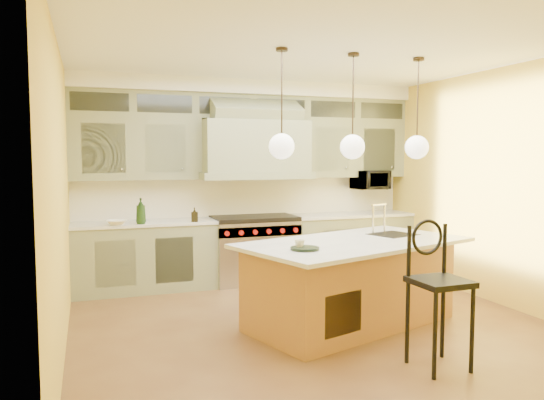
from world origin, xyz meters
name	(u,v)px	position (x,y,z in m)	size (l,w,h in m)	color
floor	(314,326)	(0.00, 0.00, 0.00)	(5.00, 5.00, 0.00)	brown
ceiling	(316,52)	(0.00, 0.00, 2.90)	(5.00, 5.00, 0.00)	white
wall_back	(247,181)	(0.00, 2.50, 1.45)	(5.00, 5.00, 0.00)	gold
wall_front	(481,217)	(0.00, -2.50, 1.45)	(5.00, 5.00, 0.00)	gold
wall_left	(60,197)	(-2.50, 0.00, 1.45)	(5.00, 5.00, 0.00)	gold
wall_right	(504,187)	(2.50, 0.00, 1.45)	(5.00, 5.00, 0.00)	gold
back_cabinetry	(252,183)	(0.00, 2.23, 1.43)	(5.00, 0.77, 2.90)	gray
range	(254,249)	(0.00, 2.14, 0.49)	(1.20, 0.74, 0.96)	silver
kitchen_island	(351,281)	(0.41, -0.07, 0.47)	(2.74, 2.00, 1.35)	#A27539
counter_stool	(438,284)	(0.55, -1.37, 0.73)	(0.45, 0.45, 1.27)	black
microwave	(370,180)	(1.95, 2.25, 1.45)	(0.54, 0.37, 0.30)	black
oil_bottle_a	(141,211)	(-1.62, 1.92, 1.11)	(0.13, 0.13, 0.34)	#163213
oil_bottle_b	(194,215)	(-0.91, 1.92, 1.04)	(0.09, 0.09, 0.19)	black
fruit_bowl	(117,223)	(-1.92, 1.92, 0.97)	(0.26, 0.26, 0.06)	white
cup	(300,244)	(-0.33, -0.40, 0.97)	(0.10, 0.10, 0.10)	white
pendant_left	(282,143)	(-0.40, -0.07, 1.95)	(0.26, 0.26, 1.11)	#2D2319
pendant_center	(352,144)	(0.40, -0.07, 1.95)	(0.26, 0.26, 1.11)	#2D2319
pendant_right	(417,145)	(1.20, -0.07, 1.95)	(0.26, 0.26, 1.11)	#2D2319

